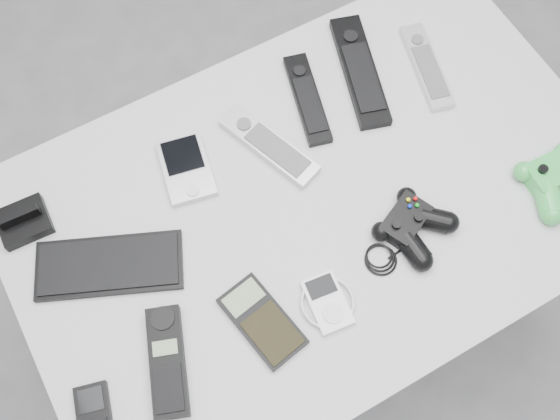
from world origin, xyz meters
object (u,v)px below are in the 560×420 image
pda (186,169)px  cordless_handset (167,362)px  desk (315,214)px  pda_keyboard (109,265)px  mp3_player (328,302)px  controller_green (557,178)px  remote_black_b (360,70)px  remote_silver_a (269,146)px  remote_black_a (307,99)px  remote_silver_b (427,66)px  controller_black (412,225)px  calculator (262,321)px

pda → cordless_handset: (-0.18, -0.29, 0.00)m
desk → pda_keyboard: size_ratio=4.36×
mp3_player → controller_green: 0.46m
remote_black_b → mp3_player: bearing=-111.2°
pda_keyboard → desk: bearing=13.6°
remote_silver_a → cordless_handset: cordless_handset is taller
pda → mp3_player: (0.09, -0.33, -0.00)m
pda_keyboard → cordless_handset: cordless_handset is taller
remote_black_a → mp3_player: size_ratio=2.02×
pda → remote_silver_a: size_ratio=0.63×
remote_silver_b → remote_black_a: bearing=-176.6°
remote_black_b → controller_black: size_ratio=1.18×
calculator → pda_keyboard: bearing=120.4°
calculator → mp3_player: size_ratio=1.55×
remote_silver_a → calculator: bearing=-140.9°
pda_keyboard → controller_green: 0.79m
remote_silver_b → controller_green: (0.06, -0.31, 0.01)m
pda_keyboard → remote_black_b: bearing=36.0°
mp3_player → remote_black_b: bearing=58.6°
mp3_player → calculator: bearing=173.9°
desk → remote_black_b: 0.29m
remote_silver_a → remote_black_a: (0.11, 0.05, -0.00)m
pda → controller_black: (0.29, -0.29, 0.01)m
remote_silver_b → mp3_player: remote_silver_b is taller
remote_silver_a → controller_green: 0.51m
remote_black_a → cordless_handset: 0.54m
cordless_handset → remote_silver_b: bearing=41.7°
cordless_handset → controller_green: size_ratio=1.24×
remote_black_a → remote_silver_b: (0.24, -0.05, -0.00)m
mp3_player → remote_silver_b: bearing=44.3°
desk → mp3_player: bearing=-115.4°
remote_silver_b → controller_green: bearing=-64.1°
mp3_player → controller_green: size_ratio=0.69×
remote_black_a → remote_silver_b: 0.24m
remote_black_a → remote_silver_a: bearing=-139.4°
desk → calculator: 0.25m
remote_silver_a → remote_silver_b: remote_silver_a is taller
remote_silver_b → desk: bearing=-142.0°
pda_keyboard → controller_green: controller_green is taller
pda_keyboard → mp3_player: bearing=-15.5°
remote_black_a → controller_black: 0.31m
pda → controller_green: 0.65m
calculator → controller_green: controller_green is taller
remote_black_b → controller_green: (0.18, -0.37, 0.01)m
pda_keyboard → remote_black_a: remote_black_a is taller
pda → controller_green: size_ratio=0.91×
remote_silver_b → cordless_handset: bearing=-143.4°
pda_keyboard → remote_black_b: remote_black_b is taller
remote_silver_a → cordless_handset: size_ratio=1.16×
remote_black_a → mp3_player: bearing=-100.2°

